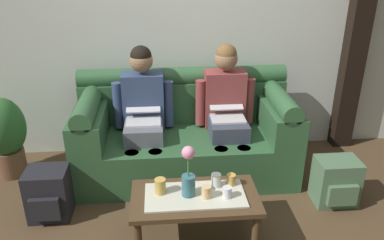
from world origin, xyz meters
The scene contains 15 objects.
back_wall_patterned centered at (0.00, 1.70, 1.45)m, with size 6.00×0.12×2.90m, color silver.
timber_pillar centered at (1.75, 1.58, 1.45)m, with size 0.20×0.20×2.90m, color black.
couch centered at (0.00, 1.17, 0.38)m, with size 2.00×0.88×0.96m.
person_left centered at (-0.38, 1.17, 0.66)m, with size 0.56×0.67×1.22m.
person_right centered at (0.38, 1.17, 0.66)m, with size 0.56×0.67×1.22m.
coffee_table centered at (0.00, 0.17, 0.33)m, with size 0.92×0.50×0.39m.
flower_vase centered at (-0.05, 0.18, 0.56)m, with size 0.10×0.10×0.39m.
cup_near_left centered at (-0.25, 0.22, 0.44)m, with size 0.08×0.08×0.11m, color gold.
cup_near_right centered at (0.28, 0.28, 0.43)m, with size 0.07×0.07×0.09m, color gold.
cup_far_center centered at (0.22, 0.12, 0.43)m, with size 0.07×0.07×0.08m, color silver.
cup_far_left centered at (0.17, 0.27, 0.44)m, with size 0.07×0.07×0.10m, color white.
cup_far_right centered at (0.08, 0.14, 0.43)m, with size 0.07×0.07×0.09m, color #DBB77A.
backpack_left centered at (-1.14, 0.53, 0.21)m, with size 0.33×0.32×0.42m.
backpack_right centered at (1.23, 0.52, 0.20)m, with size 0.35×0.30×0.40m.
potted_plant centered at (-1.68, 1.22, 0.43)m, with size 0.40×0.40×0.78m.
Camera 1 is at (-0.22, -2.14, 2.02)m, focal length 36.33 mm.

